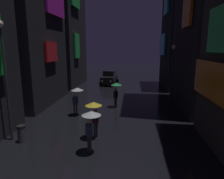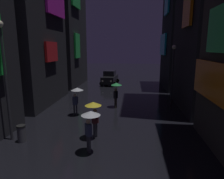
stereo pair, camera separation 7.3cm
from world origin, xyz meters
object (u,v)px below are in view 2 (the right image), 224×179
Objects in this scene: pedestrian_foreground_right_yellow at (94,110)px; trash_bin at (22,133)px; pedestrian_foreground_left_clear at (90,120)px; pedestrian_midstreet_left_clear at (77,94)px; pedestrian_midstreet_centre_green at (116,88)px; streetlamp_left_near at (4,70)px; streetlamp_right_far at (173,68)px; car_distant at (110,78)px.

trash_bin is (-3.80, -0.82, -1.20)m from pedestrian_foreground_right_yellow.
pedestrian_foreground_left_clear is 1.00× the size of pedestrian_midstreet_left_clear.
streetlamp_left_near is at bearing -128.33° from pedestrian_midstreet_centre_green.
pedestrian_midstreet_centre_green is 5.29m from streetlamp_right_far.
streetlamp_right_far reaches higher than trash_bin.
streetlamp_right_far is at bearing 41.93° from trash_bin.
pedestrian_foreground_left_clear is 2.28× the size of trash_bin.
streetlamp_left_near reaches higher than pedestrian_midstreet_centre_green.
pedestrian_foreground_right_yellow is at bearing -126.15° from streetlamp_right_far.
pedestrian_foreground_left_clear is 5.65m from pedestrian_midstreet_left_clear.
streetlamp_right_far is (5.37, 9.11, 1.61)m from pedestrian_foreground_left_clear.
pedestrian_foreground_right_yellow is 5.04m from streetlamp_left_near.
streetlamp_right_far is 12.81m from trash_bin.
streetlamp_left_near reaches higher than pedestrian_foreground_right_yellow.
car_distant is (-1.80, 10.84, -0.74)m from pedestrian_midstreet_centre_green.
streetlamp_left_near reaches higher than streetlamp_right_far.
pedestrian_midstreet_centre_green is 0.41× the size of streetlamp_right_far.
car_distant is at bearing 81.26° from trash_bin.
pedestrian_midstreet_centre_green is 8.23m from trash_bin.
pedestrian_foreground_left_clear is 18.44m from car_distant.
pedestrian_midstreet_left_clear reaches higher than trash_bin.
car_distant is (-1.22, 18.38, -0.74)m from pedestrian_foreground_left_clear.
streetlamp_left_near is 6.77× the size of trash_bin.
pedestrian_foreground_left_clear is 1.59m from pedestrian_foreground_right_yellow.
pedestrian_midstreet_left_clear is at bearing 118.78° from pedestrian_foreground_right_yellow.
pedestrian_foreground_right_yellow is 0.34× the size of streetlamp_left_near.
car_distant reaches higher than trash_bin.
pedestrian_midstreet_left_clear is 5.42m from streetlamp_left_near.
pedestrian_midstreet_centre_green is 1.00× the size of pedestrian_midstreet_left_clear.
pedestrian_foreground_right_yellow is at bearing -86.30° from car_distant.
pedestrian_midstreet_centre_green and pedestrian_midstreet_left_clear have the same top height.
pedestrian_midstreet_centre_green is 1.00× the size of pedestrian_foreground_right_yellow.
pedestrian_midstreet_centre_green is 11.01m from car_distant.
car_distant is at bearing 93.70° from pedestrian_foreground_right_yellow.
streetlamp_left_near is at bearing -101.07° from car_distant.
streetlamp_right_far reaches higher than car_distant.
streetlamp_right_far is at bearing 27.32° from pedestrian_midstreet_left_clear.
trash_bin is at bearing 169.02° from pedestrian_foreground_left_clear.
pedestrian_foreground_right_yellow is at bearing 12.17° from trash_bin.
streetlamp_left_near is at bearing 164.99° from trash_bin.
pedestrian_midstreet_left_clear is 0.34× the size of streetlamp_left_near.
pedestrian_foreground_right_yellow is 16.85m from car_distant.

